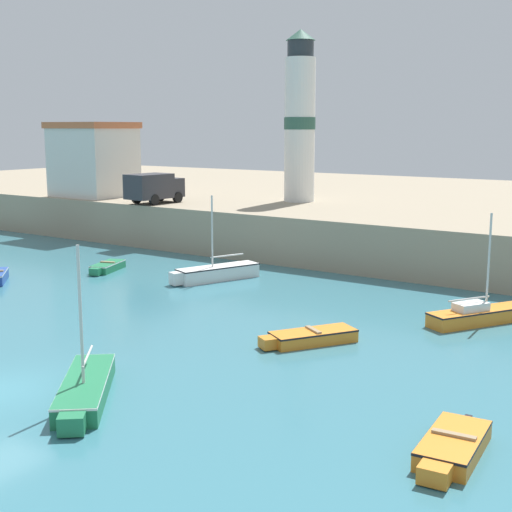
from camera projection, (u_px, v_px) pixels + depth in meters
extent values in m
cube|color=gray|center=(449.00, 214.00, 59.02)|extent=(120.00, 40.00, 3.12)
cube|color=#237A4C|center=(86.00, 388.00, 23.16)|extent=(4.28, 4.77, 0.65)
cube|color=#237A4C|center=(72.00, 424.00, 20.38)|extent=(0.98, 0.96, 0.56)
cube|color=white|center=(85.00, 380.00, 23.11)|extent=(4.33, 4.82, 0.07)
cylinder|color=silver|center=(81.00, 315.00, 22.33)|extent=(0.10, 0.10, 4.47)
cylinder|color=silver|center=(87.00, 356.00, 23.62)|extent=(1.51, 1.80, 0.08)
cube|color=white|center=(218.00, 273.00, 41.07)|extent=(2.97, 5.03, 0.81)
cube|color=white|center=(176.00, 278.00, 39.56)|extent=(0.84, 0.77, 0.69)
cube|color=black|center=(218.00, 267.00, 41.00)|extent=(3.00, 5.08, 0.07)
cylinder|color=silver|center=(212.00, 231.00, 40.43)|extent=(0.10, 0.10, 4.10)
cylinder|color=silver|center=(227.00, 256.00, 41.24)|extent=(0.89, 2.09, 0.08)
cube|color=orange|center=(313.00, 337.00, 29.06)|extent=(2.96, 3.64, 0.52)
cube|color=orange|center=(268.00, 343.00, 28.27)|extent=(0.90, 0.86, 0.44)
cube|color=black|center=(313.00, 332.00, 29.02)|extent=(2.98, 3.68, 0.07)
cube|color=#997F5B|center=(313.00, 330.00, 29.01)|extent=(1.02, 0.75, 0.08)
cube|color=orange|center=(479.00, 316.00, 31.95)|extent=(3.60, 4.95, 0.65)
cube|color=black|center=(479.00, 310.00, 31.90)|extent=(3.64, 5.00, 0.07)
cylinder|color=silver|center=(489.00, 261.00, 31.67)|extent=(0.10, 0.10, 4.33)
cylinder|color=silver|center=(469.00, 299.00, 31.54)|extent=(1.23, 1.99, 0.08)
cube|color=silver|center=(471.00, 307.00, 31.65)|extent=(1.49, 1.73, 0.36)
cube|color=orange|center=(453.00, 445.00, 19.15)|extent=(1.66, 3.19, 0.53)
cube|color=orange|center=(435.00, 474.00, 17.56)|extent=(0.82, 0.69, 0.45)
cube|color=black|center=(454.00, 437.00, 19.11)|extent=(1.67, 3.22, 0.07)
cube|color=#997F5B|center=(454.00, 435.00, 19.10)|extent=(1.20, 0.30, 0.08)
cube|color=black|center=(468.00, 422.00, 20.57)|extent=(0.22, 0.22, 0.36)
cube|color=#237A4C|center=(108.00, 267.00, 43.74)|extent=(1.91, 2.92, 0.49)
cube|color=#237A4C|center=(95.00, 272.00, 42.22)|extent=(0.73, 0.66, 0.42)
cube|color=white|center=(108.00, 263.00, 43.70)|extent=(1.93, 2.95, 0.07)
cube|color=#997F5B|center=(108.00, 262.00, 43.69)|extent=(0.95, 0.49, 0.08)
cylinder|color=silver|center=(300.00, 131.00, 53.35)|extent=(2.29, 2.29, 10.64)
cylinder|color=#2D5647|center=(300.00, 123.00, 53.25)|extent=(2.36, 2.36, 0.90)
cylinder|color=#262D33|center=(301.00, 49.00, 52.29)|extent=(1.94, 1.94, 1.20)
cone|color=#2D5647|center=(301.00, 35.00, 52.11)|extent=(2.17, 2.17, 0.80)
cube|color=silver|center=(94.00, 162.00, 57.95)|extent=(5.75, 5.00, 5.47)
cube|color=#C1663D|center=(92.00, 125.00, 57.42)|extent=(6.03, 5.25, 0.50)
cube|color=#333338|center=(149.00, 186.00, 52.15)|extent=(2.38, 3.38, 1.80)
cube|color=#333338|center=(170.00, 187.00, 53.74)|extent=(2.11, 1.48, 1.40)
cube|color=#334756|center=(174.00, 184.00, 54.04)|extent=(1.80, 0.28, 0.70)
cylinder|color=black|center=(160.00, 196.00, 54.38)|extent=(0.35, 0.82, 0.80)
cylinder|color=black|center=(178.00, 197.00, 53.19)|extent=(0.35, 0.82, 0.80)
cylinder|color=black|center=(137.00, 198.00, 52.60)|extent=(0.35, 0.82, 0.80)
cylinder|color=black|center=(154.00, 200.00, 51.41)|extent=(0.35, 0.82, 0.80)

